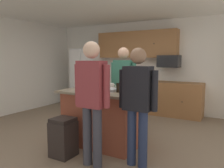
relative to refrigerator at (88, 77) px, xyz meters
name	(u,v)px	position (x,y,z in m)	size (l,w,h in m)	color
floor	(99,139)	(2.00, -2.38, -0.92)	(7.04, 7.04, 0.00)	#7F6B56
back_wall	(151,66)	(2.00, 0.42, 0.38)	(6.40, 0.10, 2.60)	white
cabinet_run_upper	(136,45)	(1.60, 0.22, 1.01)	(2.40, 0.38, 0.75)	#936038
cabinet_run_lower	(168,98)	(2.60, 0.10, -0.47)	(1.80, 0.63, 0.90)	#936038
refrigerator	(88,77)	(0.00, 0.00, 0.00)	(0.89, 0.76, 1.83)	white
microwave_over_range	(169,61)	(2.60, 0.12, 0.53)	(0.56, 0.40, 0.32)	black
kitchen_island	(104,117)	(2.19, -2.52, -0.43)	(1.41, 0.97, 0.97)	brown
person_elder_center	(92,95)	(2.50, -3.32, 0.10)	(0.57, 0.23, 1.76)	#383842
person_guest_left	(138,99)	(3.05, -3.00, 0.05)	(0.57, 0.22, 1.67)	#232D4C
person_guest_right	(123,83)	(2.16, -1.69, 0.10)	(0.57, 0.23, 1.75)	#4C5166
glass_dark_ale	(81,86)	(1.81, -2.67, 0.12)	(0.06, 0.06, 0.13)	black
glass_short_whisky	(90,88)	(2.08, -2.77, 0.12)	(0.06, 0.06, 0.14)	black
tumbler_amber	(127,86)	(2.57, -2.35, 0.13)	(0.07, 0.07, 0.16)	black
mug_ceramic_white	(112,86)	(2.22, -2.27, 0.10)	(0.13, 0.09, 0.10)	white
glass_stout_tall	(118,88)	(2.53, -2.60, 0.13)	(0.06, 0.06, 0.16)	black
serving_tray	(106,89)	(2.25, -2.54, 0.07)	(0.44, 0.30, 0.04)	#B7B7BC
trash_bin	(63,137)	(1.93, -3.28, -0.62)	(0.34, 0.34, 0.61)	black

